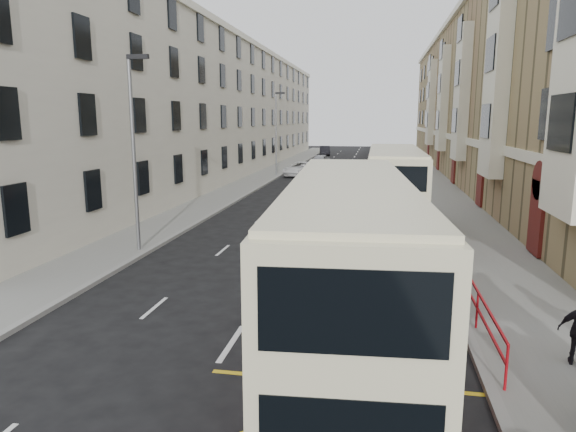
% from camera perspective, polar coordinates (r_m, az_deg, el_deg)
% --- Properties ---
extents(pavement_right, '(4.00, 120.00, 0.15)m').
position_cam_1_polar(pavement_right, '(38.47, 16.53, 2.02)').
color(pavement_right, slate).
rests_on(pavement_right, ground).
extents(pavement_left, '(3.00, 120.00, 0.15)m').
position_cam_1_polar(pavement_left, '(39.77, -6.25, 2.68)').
color(pavement_left, slate).
rests_on(pavement_left, ground).
extents(kerb_right, '(0.25, 120.00, 0.15)m').
position_cam_1_polar(kerb_right, '(38.29, 13.56, 2.12)').
color(kerb_right, gray).
rests_on(kerb_right, ground).
extents(kerb_left, '(0.25, 120.00, 0.15)m').
position_cam_1_polar(kerb_left, '(39.38, -4.15, 2.63)').
color(kerb_left, gray).
rests_on(kerb_left, ground).
extents(road_markings, '(10.00, 110.00, 0.01)m').
position_cam_1_polar(road_markings, '(53.22, 6.12, 4.64)').
color(road_markings, silver).
rests_on(road_markings, ground).
extents(terrace_right, '(10.75, 79.00, 15.25)m').
position_cam_1_polar(terrace_right, '(54.41, 22.52, 11.96)').
color(terrace_right, '#8E7E52').
rests_on(terrace_right, ground).
extents(terrace_left, '(9.18, 79.00, 13.25)m').
position_cam_1_polar(terrace_left, '(55.94, -7.85, 11.58)').
color(terrace_left, beige).
rests_on(terrace_left, ground).
extents(guard_railing, '(0.06, 6.56, 1.01)m').
position_cam_1_polar(guard_railing, '(14.62, 20.33, -8.99)').
color(guard_railing, red).
rests_on(guard_railing, pavement_right).
extents(street_lamp_near, '(0.93, 0.18, 8.00)m').
position_cam_1_polar(street_lamp_near, '(22.16, -16.71, 7.74)').
color(street_lamp_near, slate).
rests_on(street_lamp_near, pavement_left).
extents(street_lamp_far, '(0.93, 0.18, 8.00)m').
position_cam_1_polar(street_lamp_far, '(50.78, -1.28, 9.65)').
color(street_lamp_far, slate).
rests_on(street_lamp_far, pavement_left).
extents(double_decker_front, '(3.20, 11.12, 4.38)m').
position_cam_1_polar(double_decker_front, '(11.39, 6.71, -6.69)').
color(double_decker_front, beige).
rests_on(double_decker_front, ground).
extents(double_decker_rear, '(2.48, 10.60, 4.22)m').
position_cam_1_polar(double_decker_rear, '(25.21, 11.67, 2.61)').
color(double_decker_rear, beige).
rests_on(double_decker_rear, ground).
extents(white_van, '(3.56, 5.50, 1.41)m').
position_cam_1_polar(white_van, '(51.26, 1.45, 5.25)').
color(white_van, silver).
rests_on(white_van, ground).
extents(car_silver, '(2.38, 4.68, 1.53)m').
position_cam_1_polar(car_silver, '(60.37, 3.53, 6.13)').
color(car_silver, '#9A9CA1').
rests_on(car_silver, ground).
extents(car_dark, '(2.14, 4.60, 1.46)m').
position_cam_1_polar(car_dark, '(80.44, 4.10, 7.25)').
color(car_dark, black).
rests_on(car_dark, ground).
extents(car_red, '(2.00, 4.51, 1.28)m').
position_cam_1_polar(car_red, '(71.95, 11.35, 6.59)').
color(car_red, '#A81805').
rests_on(car_red, ground).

